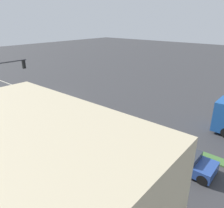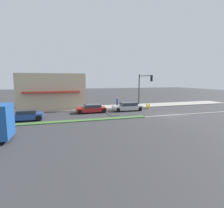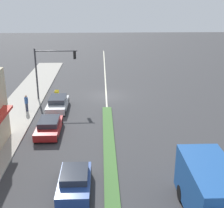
% 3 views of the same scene
% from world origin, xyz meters
% --- Properties ---
extents(ground_plane, '(160.00, 160.00, 0.00)m').
position_xyz_m(ground_plane, '(0.00, 18.00, 0.00)').
color(ground_plane, '#38383A').
extents(lane_marking_center, '(0.16, 60.00, 0.01)m').
position_xyz_m(lane_marking_center, '(0.00, 0.00, 0.00)').
color(lane_marking_center, beige).
rests_on(lane_marking_center, ground).
extents(building_corner_store, '(6.63, 10.36, 5.66)m').
position_xyz_m(building_corner_store, '(11.07, 15.39, 2.95)').
color(building_corner_store, '#C6B793').
rests_on(building_corner_store, sidewalk_right).
extents(pedestrian, '(0.34, 0.34, 1.66)m').
position_xyz_m(pedestrian, '(7.95, 4.94, 0.99)').
color(pedestrian, '#282D42').
rests_on(pedestrian, sidewalk_right).
extents(warning_aframe_sign, '(0.45, 0.53, 0.84)m').
position_xyz_m(warning_aframe_sign, '(5.62, 0.32, 0.43)').
color(warning_aframe_sign, yellow).
rests_on(warning_aframe_sign, ground).
extents(coupe_blue, '(1.89, 3.89, 1.23)m').
position_xyz_m(coupe_blue, '(2.20, 18.20, 0.61)').
color(coupe_blue, '#284793').
rests_on(coupe_blue, ground).
extents(hatchback_red, '(1.92, 4.25, 1.19)m').
position_xyz_m(hatchback_red, '(5.00, 9.91, 0.58)').
color(hatchback_red, '#AD1E1E').
rests_on(hatchback_red, ground).
extents(sedan_silver, '(1.91, 4.44, 1.28)m').
position_xyz_m(sedan_silver, '(5.00, 4.19, 0.62)').
color(sedan_silver, '#B7BABF').
rests_on(sedan_silver, ground).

